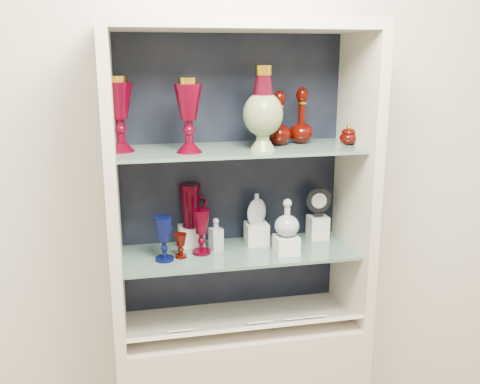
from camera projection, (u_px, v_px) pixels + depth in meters
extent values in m
cube|color=silver|center=(229.00, 156.00, 2.26)|extent=(3.50, 0.02, 2.80)
cube|color=black|center=(231.00, 175.00, 2.25)|extent=(0.98, 0.02, 1.15)
cube|color=beige|center=(113.00, 192.00, 1.97)|extent=(0.04, 0.40, 1.15)
cube|color=beige|center=(356.00, 180.00, 2.16)|extent=(0.04, 0.40, 1.15)
cube|color=beige|center=(240.00, 25.00, 1.92)|extent=(1.00, 0.40, 0.04)
cube|color=slate|center=(239.00, 252.00, 2.15)|extent=(0.92, 0.34, 0.01)
cube|color=slate|center=(239.00, 149.00, 2.05)|extent=(0.92, 0.34, 0.01)
cube|color=beige|center=(246.00, 327.00, 2.10)|extent=(0.92, 0.17, 0.09)
cube|color=white|center=(314.00, 316.00, 2.15)|extent=(0.10, 0.06, 0.03)
cube|color=white|center=(258.00, 322.00, 2.10)|extent=(0.10, 0.06, 0.03)
cube|color=white|center=(181.00, 330.00, 2.04)|extent=(0.10, 0.06, 0.03)
cube|color=white|center=(296.00, 318.00, 2.13)|extent=(0.10, 0.06, 0.03)
cube|color=silver|center=(191.00, 236.00, 2.21)|extent=(0.10, 0.10, 0.08)
cube|color=silver|center=(256.00, 233.00, 2.22)|extent=(0.09, 0.09, 0.09)
cube|color=silver|center=(286.00, 245.00, 2.12)|extent=(0.09, 0.09, 0.07)
cube|color=silver|center=(318.00, 227.00, 2.29)|extent=(0.08, 0.08, 0.10)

